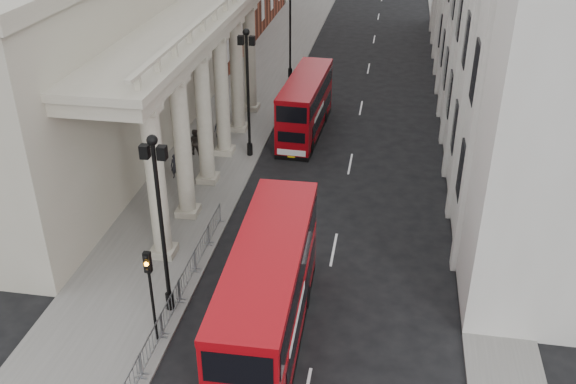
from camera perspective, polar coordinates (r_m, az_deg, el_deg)
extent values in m
plane|color=black|center=(26.37, -11.98, -15.80)|extent=(260.00, 260.00, 0.00)
cube|color=slate|center=(51.79, -3.57, 8.14)|extent=(6.00, 140.00, 0.12)
cube|color=slate|center=(50.82, 15.02, 6.78)|extent=(3.00, 140.00, 0.12)
cube|color=slate|center=(51.22, -0.32, 7.97)|extent=(0.20, 140.00, 0.14)
cube|color=#A19B87|center=(41.69, -17.88, 10.31)|extent=(9.00, 28.00, 12.00)
cylinder|color=black|center=(28.98, -10.45, -9.49)|extent=(0.36, 0.36, 0.80)
cylinder|color=black|center=(26.94, -11.12, -3.45)|extent=(0.18, 0.18, 8.00)
sphere|color=black|center=(25.04, -11.99, 4.52)|extent=(0.44, 0.44, 0.44)
cube|color=black|center=(25.12, -11.13, 3.44)|extent=(0.35, 0.35, 0.55)
cube|color=black|center=(25.36, -12.62, 3.54)|extent=(0.35, 0.35, 0.55)
cylinder|color=black|center=(42.11, -3.41, 3.82)|extent=(0.36, 0.36, 0.80)
cylinder|color=black|center=(40.73, -3.56, 8.41)|extent=(0.18, 0.18, 8.00)
sphere|color=black|center=(39.50, -3.74, 14.00)|extent=(0.44, 0.44, 0.44)
cube|color=black|center=(39.55, -3.21, 13.28)|extent=(0.35, 0.35, 0.55)
cube|color=black|center=(39.71, -4.23, 13.32)|extent=(0.35, 0.35, 0.55)
cylinder|color=black|center=(56.74, 0.19, 10.55)|extent=(0.36, 0.36, 0.80)
cylinder|color=black|center=(55.72, 0.19, 14.07)|extent=(0.18, 0.18, 8.00)
cylinder|color=black|center=(26.71, -11.89, -9.90)|extent=(0.12, 0.12, 3.40)
cube|color=black|center=(25.44, -12.38, -6.11)|extent=(0.28, 0.22, 0.90)
sphere|color=black|center=(25.18, -12.55, -5.71)|extent=(0.18, 0.18, 0.18)
sphere|color=orange|center=(25.35, -12.48, -6.27)|extent=(0.18, 0.18, 0.18)
sphere|color=black|center=(25.52, -12.41, -6.83)|extent=(0.18, 0.18, 0.18)
cube|color=gray|center=(26.73, -12.05, -13.12)|extent=(0.50, 2.30, 1.10)
cube|color=gray|center=(28.38, -10.39, -10.05)|extent=(0.50, 2.30, 1.10)
cube|color=gray|center=(30.13, -8.94, -7.32)|extent=(0.50, 2.30, 1.10)
cube|color=gray|center=(31.95, -7.68, -4.89)|extent=(0.50, 2.30, 1.10)
cube|color=gray|center=(33.84, -6.55, -2.73)|extent=(0.50, 2.30, 1.10)
cube|color=#9A070D|center=(26.37, -1.72, -10.93)|extent=(2.82, 10.96, 2.08)
cube|color=#9A070D|center=(25.05, -1.79, -7.13)|extent=(2.82, 10.96, 1.82)
cube|color=#9A070D|center=(24.45, -1.83, -5.16)|extent=(2.86, 11.00, 0.26)
cube|color=black|center=(27.16, -1.68, -12.91)|extent=(2.84, 10.96, 0.36)
cube|color=black|center=(26.20, -1.73, -10.49)|extent=(2.84, 8.88, 1.04)
cube|color=black|center=(24.99, -1.79, -6.94)|extent=(2.87, 10.33, 1.14)
cylinder|color=black|center=(29.05, -3.12, -8.87)|extent=(0.35, 1.05, 1.04)
cylinder|color=black|center=(28.74, 1.53, -9.30)|extent=(0.35, 1.05, 1.04)
cube|color=maroon|center=(45.39, 1.55, 6.70)|extent=(2.68, 9.49, 1.79)
cube|color=maroon|center=(44.73, 1.58, 8.90)|extent=(2.68, 9.49, 1.57)
cube|color=maroon|center=(44.43, 1.60, 9.99)|extent=(2.72, 9.53, 0.22)
cube|color=black|center=(45.79, 1.54, 5.48)|extent=(2.70, 9.49, 0.31)
cube|color=black|center=(45.31, 1.56, 6.96)|extent=(2.65, 7.70, 0.89)
cube|color=black|center=(44.70, 1.59, 9.01)|extent=(2.71, 8.96, 0.98)
cube|color=white|center=(41.43, 0.30, 3.52)|extent=(1.88, 0.14, 0.40)
cube|color=yellow|center=(41.55, 0.30, 3.15)|extent=(0.49, 0.06, 0.12)
cylinder|color=black|center=(42.94, -0.62, 4.27)|extent=(0.33, 0.91, 0.89)
cylinder|color=black|center=(42.57, 2.04, 4.03)|extent=(0.33, 0.91, 0.89)
cylinder|color=black|center=(47.85, 0.85, 6.92)|extent=(0.33, 0.91, 0.89)
cylinder|color=black|center=(47.52, 3.26, 6.71)|extent=(0.33, 0.91, 0.89)
imported|color=black|center=(39.52, -10.00, 2.25)|extent=(0.57, 0.37, 1.55)
imported|color=black|center=(42.39, -8.29, 4.43)|extent=(0.88, 0.70, 1.75)
imported|color=black|center=(44.54, -6.06, 5.68)|extent=(0.83, 0.60, 1.57)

